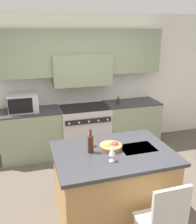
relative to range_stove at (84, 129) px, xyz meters
The scene contains 12 objects.
ground_plane 1.83m from the range_stove, 90.00° to the right, with size 10.00×10.00×0.00m, color brown.
back_cabinetry 1.15m from the range_stove, 90.00° to the left, with size 10.00×0.46×2.70m.
back_counter 0.02m from the range_stove, 90.00° to the left, with size 3.20×0.62×0.94m.
range_stove is the anchor object (origin of this frame).
microwave 1.31m from the range_stove, behind, with size 0.53×0.39×0.33m.
kitchen_island 1.95m from the range_stove, 93.21° to the right, with size 1.48×1.08×0.94m.
island_chair 2.83m from the range_stove, 87.82° to the right, with size 0.42×0.40×1.01m.
wine_bottle 2.02m from the range_stove, 101.51° to the right, with size 0.07×0.07×0.30m.
wine_glass_near 2.26m from the range_stove, 95.48° to the right, with size 0.08×0.08×0.18m.
wine_glass_far 1.86m from the range_stove, 100.98° to the right, with size 0.08×0.08×0.18m.
fruit_bowl 1.95m from the range_stove, 93.62° to the right, with size 0.29×0.29×0.11m.
oil_bottle_on_counter 0.89m from the range_stove, ahead, with size 0.06×0.06×0.16m.
Camera 1 is at (-1.11, -2.80, 2.37)m, focal length 40.00 mm.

